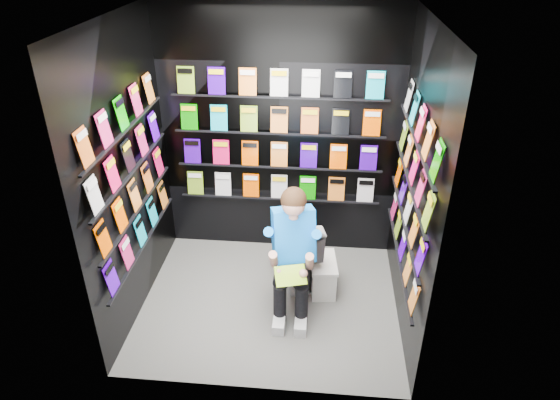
{
  "coord_description": "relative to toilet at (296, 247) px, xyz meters",
  "views": [
    {
      "loc": [
        0.44,
        -3.65,
        3.2
      ],
      "look_at": [
        0.08,
        0.15,
        1.05
      ],
      "focal_mm": 32.0,
      "sensor_mm": 36.0,
      "label": 1
    }
  ],
  "objects": [
    {
      "name": "floor",
      "position": [
        -0.22,
        -0.42,
        -0.37
      ],
      "size": [
        2.4,
        2.4,
        0.0
      ],
      "primitive_type": "plane",
      "color": "#575755",
      "rests_on": "ground"
    },
    {
      "name": "comics_right",
      "position": [
        0.95,
        -0.42,
        0.94
      ],
      "size": [
        0.06,
        1.7,
        1.37
      ],
      "primitive_type": null,
      "color": "orange",
      "rests_on": "wall_right"
    },
    {
      "name": "wall_right",
      "position": [
        0.98,
        -0.42,
        0.93
      ],
      "size": [
        0.04,
        2.0,
        2.6
      ],
      "primitive_type": "cube",
      "color": "black",
      "rests_on": "floor"
    },
    {
      "name": "held_comic",
      "position": [
        -0.0,
        -0.73,
        0.21
      ],
      "size": [
        0.29,
        0.22,
        0.11
      ],
      "primitive_type": "cube",
      "rotation": [
        -0.96,
        0.0,
        0.26
      ],
      "color": "green",
      "rests_on": "reader"
    },
    {
      "name": "reader",
      "position": [
        -0.0,
        -0.38,
        0.39
      ],
      "size": [
        0.67,
        0.84,
        1.35
      ],
      "primitive_type": null,
      "rotation": [
        0.0,
        0.0,
        0.26
      ],
      "color": "#0970ED",
      "rests_on": "toilet"
    },
    {
      "name": "comics_left",
      "position": [
        -1.39,
        -0.42,
        0.94
      ],
      "size": [
        0.06,
        1.7,
        1.37
      ],
      "primitive_type": null,
      "color": "orange",
      "rests_on": "wall_left"
    },
    {
      "name": "longbox",
      "position": [
        0.28,
        -0.17,
        -0.21
      ],
      "size": [
        0.27,
        0.43,
        0.31
      ],
      "primitive_type": "cube",
      "rotation": [
        0.0,
        0.0,
        0.1
      ],
      "color": "silver",
      "rests_on": "floor"
    },
    {
      "name": "longbox_lid",
      "position": [
        0.28,
        -0.17,
        -0.04
      ],
      "size": [
        0.29,
        0.45,
        0.03
      ],
      "primitive_type": "cube",
      "rotation": [
        0.0,
        0.0,
        0.1
      ],
      "color": "silver",
      "rests_on": "longbox"
    },
    {
      "name": "ceiling",
      "position": [
        -0.22,
        -0.42,
        2.23
      ],
      "size": [
        2.4,
        2.4,
        0.0
      ],
      "primitive_type": "plane",
      "color": "white",
      "rests_on": "floor"
    },
    {
      "name": "wall_back",
      "position": [
        -0.22,
        0.58,
        0.93
      ],
      "size": [
        2.4,
        0.04,
        2.6
      ],
      "primitive_type": "cube",
      "color": "black",
      "rests_on": "floor"
    },
    {
      "name": "comics_back",
      "position": [
        -0.22,
        0.55,
        0.94
      ],
      "size": [
        2.1,
        0.06,
        1.37
      ],
      "primitive_type": null,
      "color": "orange",
      "rests_on": "wall_back"
    },
    {
      "name": "wall_left",
      "position": [
        -1.42,
        -0.42,
        0.93
      ],
      "size": [
        0.04,
        2.0,
        2.6
      ],
      "primitive_type": "cube",
      "color": "black",
      "rests_on": "floor"
    },
    {
      "name": "wall_front",
      "position": [
        -0.22,
        -1.42,
        0.93
      ],
      "size": [
        2.4,
        0.04,
        2.6
      ],
      "primitive_type": "cube",
      "color": "black",
      "rests_on": "floor"
    },
    {
      "name": "toilet",
      "position": [
        0.0,
        0.0,
        0.0
      ],
      "size": [
        0.6,
        0.83,
        0.73
      ],
      "primitive_type": "imported",
      "rotation": [
        0.0,
        0.0,
        3.4
      ],
      "color": "white",
      "rests_on": "floor"
    }
  ]
}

